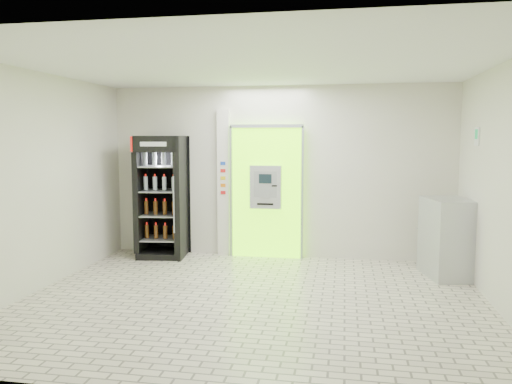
# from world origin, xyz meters

# --- Properties ---
(ground) EXTENTS (6.00, 6.00, 0.00)m
(ground) POSITION_xyz_m (0.00, 0.00, 0.00)
(ground) COLOR #BCB09C
(ground) RESTS_ON ground
(room_shell) EXTENTS (6.00, 6.00, 6.00)m
(room_shell) POSITION_xyz_m (0.00, 0.00, 1.84)
(room_shell) COLOR silver
(room_shell) RESTS_ON ground
(atm_assembly) EXTENTS (1.30, 0.24, 2.33)m
(atm_assembly) POSITION_xyz_m (-0.20, 2.41, 1.17)
(atm_assembly) COLOR #72F104
(atm_assembly) RESTS_ON ground
(pillar) EXTENTS (0.22, 0.11, 2.60)m
(pillar) POSITION_xyz_m (-0.98, 2.45, 1.30)
(pillar) COLOR silver
(pillar) RESTS_ON ground
(beverage_cooler) EXTENTS (0.88, 0.82, 2.13)m
(beverage_cooler) POSITION_xyz_m (-2.02, 2.14, 1.02)
(beverage_cooler) COLOR black
(beverage_cooler) RESTS_ON ground
(steel_cabinet) EXTENTS (0.77, 1.00, 1.19)m
(steel_cabinet) POSITION_xyz_m (2.69, 1.63, 0.60)
(steel_cabinet) COLOR #ADAFB4
(steel_cabinet) RESTS_ON ground
(exit_sign) EXTENTS (0.02, 0.22, 0.26)m
(exit_sign) POSITION_xyz_m (2.99, 1.40, 2.12)
(exit_sign) COLOR white
(exit_sign) RESTS_ON room_shell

